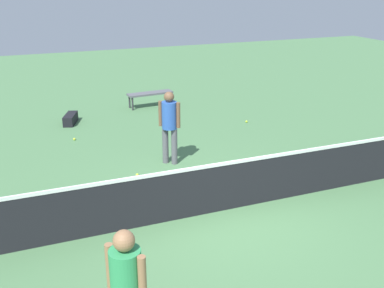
# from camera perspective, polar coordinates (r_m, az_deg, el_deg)

# --- Properties ---
(ground_plane) EXTENTS (40.00, 40.00, 0.00)m
(ground_plane) POSITION_cam_1_polar(r_m,az_deg,el_deg) (8.58, 3.44, -8.35)
(ground_plane) COLOR #4C7A4C
(court_net) EXTENTS (10.09, 0.09, 1.07)m
(court_net) POSITION_cam_1_polar(r_m,az_deg,el_deg) (8.35, 3.51, -5.33)
(court_net) COLOR #4C4C51
(court_net) RESTS_ON ground_plane
(player_near_side) EXTENTS (0.48, 0.48, 1.70)m
(player_near_side) POSITION_cam_1_polar(r_m,az_deg,el_deg) (10.30, -2.83, 2.80)
(player_near_side) COLOR #595960
(player_near_side) RESTS_ON ground_plane
(player_far_side) EXTENTS (0.48, 0.48, 1.70)m
(player_far_side) POSITION_cam_1_polar(r_m,az_deg,el_deg) (5.11, -8.16, -17.34)
(player_far_side) COLOR black
(player_far_side) RESTS_ON ground_plane
(tennis_racket_near_player) EXTENTS (0.47, 0.58, 0.03)m
(tennis_racket_near_player) POSITION_cam_1_polar(r_m,az_deg,el_deg) (9.95, 0.46, -3.97)
(tennis_racket_near_player) COLOR white
(tennis_racket_near_player) RESTS_ON ground_plane
(tennis_ball_near_player) EXTENTS (0.07, 0.07, 0.07)m
(tennis_ball_near_player) POSITION_cam_1_polar(r_m,az_deg,el_deg) (8.89, -4.63, -7.05)
(tennis_ball_near_player) COLOR #C6E033
(tennis_ball_near_player) RESTS_ON ground_plane
(tennis_ball_by_net) EXTENTS (0.07, 0.07, 0.07)m
(tennis_ball_by_net) POSITION_cam_1_polar(r_m,az_deg,el_deg) (12.47, -14.48, 0.59)
(tennis_ball_by_net) COLOR #C6E033
(tennis_ball_by_net) RESTS_ON ground_plane
(tennis_ball_midcourt) EXTENTS (0.07, 0.07, 0.07)m
(tennis_ball_midcourt) POSITION_cam_1_polar(r_m,az_deg,el_deg) (13.63, 6.82, 2.80)
(tennis_ball_midcourt) COLOR #C6E033
(tennis_ball_midcourt) RESTS_ON ground_plane
(tennis_ball_baseline) EXTENTS (0.07, 0.07, 0.07)m
(tennis_ball_baseline) POSITION_cam_1_polar(r_m,az_deg,el_deg) (10.01, -6.85, -3.85)
(tennis_ball_baseline) COLOR #C6E033
(tennis_ball_baseline) RESTS_ON ground_plane
(courtside_bench) EXTENTS (1.53, 0.51, 0.48)m
(courtside_bench) POSITION_cam_1_polar(r_m,az_deg,el_deg) (15.19, -5.26, 6.19)
(courtside_bench) COLOR #595960
(courtside_bench) RESTS_ON ground_plane
(equipment_bag) EXTENTS (0.54, 0.85, 0.28)m
(equipment_bag) POSITION_cam_1_polar(r_m,az_deg,el_deg) (13.93, -14.91, 3.10)
(equipment_bag) COLOR black
(equipment_bag) RESTS_ON ground_plane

